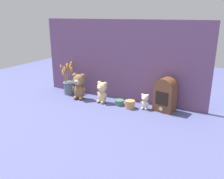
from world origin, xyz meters
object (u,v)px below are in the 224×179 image
at_px(flower_vase, 69,85).
at_px(decorative_tin_tall, 130,104).
at_px(vintage_radio, 165,94).
at_px(teddy_bear_medium, 102,92).
at_px(teddy_bear_large, 79,86).
at_px(decorative_tin_short, 119,102).
at_px(teddy_bear_small, 145,101).

bearing_deg(flower_vase, decorative_tin_tall, -6.44).
height_order(vintage_radio, decorative_tin_tall, vintage_radio).
distance_m(teddy_bear_medium, flower_vase, 0.41).
height_order(teddy_bear_large, vintage_radio, vintage_radio).
xyz_separation_m(flower_vase, decorative_tin_short, (0.56, -0.05, -0.06)).
relative_size(teddy_bear_medium, decorative_tin_short, 2.32).
bearing_deg(decorative_tin_short, flower_vase, 174.78).
relative_size(decorative_tin_tall, decorative_tin_short, 1.02).
relative_size(teddy_bear_medium, teddy_bear_small, 1.46).
height_order(teddy_bear_large, teddy_bear_small, teddy_bear_large).
distance_m(teddy_bear_small, vintage_radio, 0.17).
bearing_deg(teddy_bear_small, teddy_bear_medium, -175.78).
bearing_deg(teddy_bear_small, decorative_tin_short, -176.73).
bearing_deg(decorative_tin_tall, vintage_radio, 16.13).
xyz_separation_m(teddy_bear_large, decorative_tin_tall, (0.50, 0.00, -0.09)).
xyz_separation_m(teddy_bear_large, vintage_radio, (0.77, 0.08, 0.02)).
bearing_deg(flower_vase, teddy_bear_small, -2.81).
height_order(teddy_bear_small, decorative_tin_tall, teddy_bear_small).
distance_m(teddy_bear_medium, decorative_tin_short, 0.18).
relative_size(teddy_bear_large, vintage_radio, 0.87).
bearing_deg(vintage_radio, decorative_tin_tall, -163.87).
distance_m(flower_vase, decorative_tin_short, 0.57).
bearing_deg(decorative_tin_short, teddy_bear_large, -176.07).
bearing_deg(teddy_bear_large, decorative_tin_tall, 0.30).
xyz_separation_m(vintage_radio, decorative_tin_tall, (-0.27, -0.08, -0.11)).
distance_m(decorative_tin_tall, decorative_tin_short, 0.11).
bearing_deg(decorative_tin_tall, teddy_bear_medium, 178.11).
bearing_deg(decorative_tin_tall, teddy_bear_small, 18.06).
distance_m(teddy_bear_large, teddy_bear_small, 0.62).
relative_size(teddy_bear_small, decorative_tin_short, 1.59).
height_order(teddy_bear_medium, flower_vase, flower_vase).
height_order(teddy_bear_large, decorative_tin_tall, teddy_bear_large).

